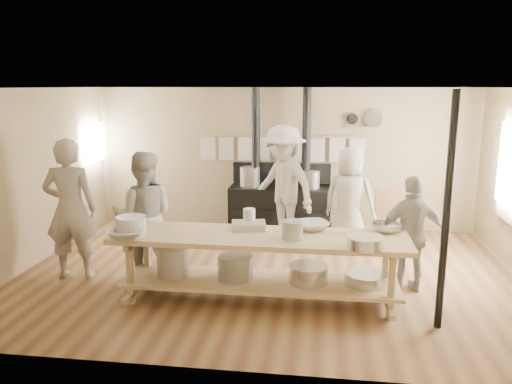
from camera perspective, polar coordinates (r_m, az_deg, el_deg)
ground at (r=7.21m, az=1.30°, el=-9.33°), size 7.00×7.00×0.00m
room_shell at (r=6.79m, az=1.37°, el=3.54°), size 7.00×7.00×7.00m
left_opening at (r=9.68m, az=-18.12°, el=5.36°), size 0.00×0.90×0.90m
stove at (r=9.07m, az=2.73°, el=-1.39°), size 1.90×0.75×2.60m
towel_rail at (r=9.17m, az=2.98°, el=5.27°), size 3.00×0.04×0.47m
back_wall_shelf at (r=9.16m, az=12.29°, el=7.87°), size 0.63×0.14×0.32m
prep_table at (r=6.19m, az=0.33°, el=-7.86°), size 3.60×0.90×0.85m
support_post at (r=5.65m, az=20.94°, el=-2.37°), size 0.08×0.08×2.60m
cook_far_left at (r=7.26m, az=-20.45°, el=-1.85°), size 0.79×0.59×1.96m
cook_left at (r=6.98m, az=-12.72°, el=-2.69°), size 1.00×0.86×1.77m
cook_center at (r=8.05m, az=10.64°, el=-0.89°), size 0.97×0.79×1.71m
cook_right at (r=6.72m, az=17.36°, el=-4.65°), size 0.94×0.50×1.52m
cook_by_window at (r=8.37m, az=3.12°, el=0.82°), size 1.47×1.39×2.00m
chair at (r=8.44m, az=15.11°, el=-4.42°), size 0.50×0.50×1.00m
bowl_white_a at (r=6.15m, az=-14.52°, el=-4.64°), size 0.53×0.53×0.11m
bowl_steel_a at (r=6.15m, az=-14.52°, el=-4.67°), size 0.45×0.45×0.10m
bowl_white_b at (r=6.35m, az=6.45°, el=-3.83°), size 0.53×0.53×0.10m
bowl_steel_b at (r=6.40m, az=14.74°, el=-3.97°), size 0.48×0.48×0.11m
roasting_pan at (r=6.32m, az=-0.85°, el=-3.85°), size 0.46×0.35×0.09m
mixing_bowl_large at (r=5.73m, az=12.36°, el=-5.62°), size 0.53×0.53×0.13m
bucket_galv at (r=5.90m, az=4.18°, el=-4.37°), size 0.27×0.27×0.22m
deep_bowl_enamel at (r=6.26m, az=-14.05°, el=-3.75°), size 0.38×0.38×0.23m
pitcher at (r=6.39m, az=-0.78°, el=-2.98°), size 0.20×0.20×0.24m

